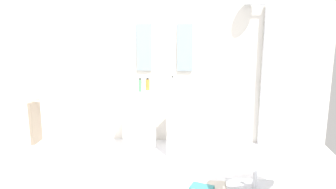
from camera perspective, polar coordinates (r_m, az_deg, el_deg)
name	(u,v)px	position (r m, az deg, el deg)	size (l,w,h in m)	color
rear_partition	(165,56)	(4.88, -0.55, 6.77)	(4.80, 0.10, 2.60)	silver
pedestal_sink_left	(140,120)	(4.57, -4.95, -4.42)	(0.43, 0.43, 0.99)	white
pedestal_sink_right	(183,121)	(4.50, 2.59, -4.63)	(0.43, 0.43, 0.99)	white
vanity_mirror_left	(144,47)	(4.84, -4.20, 8.23)	(0.22, 0.03, 0.68)	#8C9EA8
vanity_mirror_right	(185,48)	(4.78, 2.97, 8.19)	(0.22, 0.03, 0.68)	#8C9EA8
shower_column	(266,73)	(4.85, 16.70, 3.61)	(0.49, 0.24, 2.05)	#B7BABF
lounge_chair	(256,164)	(3.54, 15.10, -11.68)	(1.07, 1.07, 0.65)	#B7BABF
towel_rack	(33,124)	(4.11, -22.55, -4.74)	(0.37, 0.22, 0.95)	#B7BABF
magazine_teal	(202,188)	(3.69, 5.95, -15.92)	(0.24, 0.15, 0.03)	teal
soap_bottle_green	(140,85)	(4.30, -4.91, 1.61)	(0.04, 0.04, 0.18)	#59996B
soap_bottle_white	(172,83)	(4.40, 0.77, 1.95)	(0.04, 0.04, 0.19)	white
soap_bottle_amber	(148,85)	(4.39, -3.59, 1.75)	(0.06, 0.06, 0.17)	#C68C38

